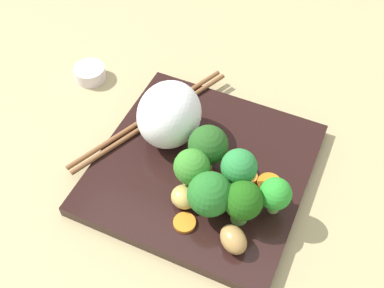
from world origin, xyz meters
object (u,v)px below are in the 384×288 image
object	(u,v)px
carrot_slice_0	(248,179)
chopstick_pair	(151,118)
square_plate	(202,168)
broccoli_floret_1	(275,195)
rice_mound	(169,115)
sauce_cup	(90,73)

from	to	relation	value
carrot_slice_0	chopstick_pair	distance (cm)	15.12
square_plate	broccoli_floret_1	world-z (taller)	broccoli_floret_1
rice_mound	sauce_cup	xyz separation A→B (cm)	(-6.90, -15.48, -4.51)
sauce_cup	chopstick_pair	bearing A→B (deg)	66.03
square_plate	carrot_slice_0	world-z (taller)	carrot_slice_0
rice_mound	broccoli_floret_1	xyz separation A→B (cm)	(5.85, 14.76, -0.72)
broccoli_floret_1	chopstick_pair	world-z (taller)	broccoli_floret_1
broccoli_floret_1	sauce_cup	world-z (taller)	broccoli_floret_1
chopstick_pair	sauce_cup	xyz separation A→B (cm)	(-5.40, -12.14, -0.88)
broccoli_floret_1	carrot_slice_0	distance (cm)	5.46
broccoli_floret_1	sauce_cup	size ratio (longest dim) A/B	1.18
square_plate	sauce_cup	distance (cm)	22.94
square_plate	broccoli_floret_1	xyz separation A→B (cm)	(3.11, 9.43, 3.99)
broccoli_floret_1	sauce_cup	bearing A→B (deg)	-112.86
chopstick_pair	broccoli_floret_1	bearing A→B (deg)	94.62
square_plate	rice_mound	distance (cm)	7.63
square_plate	chopstick_pair	world-z (taller)	chopstick_pair
rice_mound	sauce_cup	distance (cm)	17.53
carrot_slice_0	chopstick_pair	bearing A→B (deg)	-107.35
rice_mound	sauce_cup	world-z (taller)	rice_mound
broccoli_floret_1	sauce_cup	xyz separation A→B (cm)	(-12.75, -30.24, -3.78)
broccoli_floret_1	sauce_cup	distance (cm)	33.04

